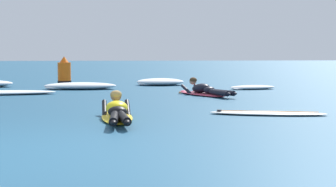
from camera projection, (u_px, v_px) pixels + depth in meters
ground_plane at (85, 90)px, 15.71m from camera, size 120.00×120.00×0.00m
surfer_near at (117, 112)px, 8.59m from camera, size 0.64×2.51×0.55m
surfer_far at (204, 91)px, 13.52m from camera, size 1.43×2.39×0.54m
drifting_surfboard at (267, 113)px, 9.28m from camera, size 2.30×1.01×0.16m
whitewater_front at (160, 82)px, 17.85m from camera, size 1.82×1.20×0.26m
whitewater_mid_right at (81, 86)px, 15.87m from camera, size 2.41×1.03×0.23m
whitewater_back at (252, 87)px, 15.82m from camera, size 1.66×0.84×0.14m
whitewater_far_band at (2, 93)px, 13.79m from camera, size 3.11×1.04×0.12m
channel_marker_buoy at (64, 73)px, 18.71m from camera, size 0.53×0.53×1.07m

